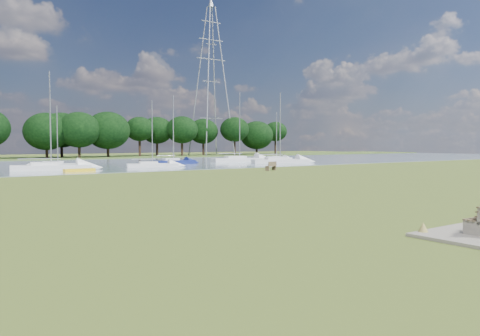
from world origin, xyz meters
TOP-DOWN VIEW (x-y plane):
  - ground at (0.00, 0.00)m, footprint 220.00×220.00m
  - river at (0.00, 42.00)m, footprint 220.00×40.00m
  - far_bank at (0.00, 72.00)m, footprint 220.00×20.00m
  - riverbank_bench at (16.47, 16.59)m, footprint 1.59×0.91m
  - kayak at (-0.56, 25.43)m, footprint 3.09×1.00m
  - pylon at (42.66, 70.00)m, footprint 7.61×5.33m
  - sailboat_0 at (14.49, 34.70)m, footprint 5.96×1.78m
  - sailboat_1 at (34.32, 37.08)m, footprint 5.63×1.73m
  - sailboat_3 at (-2.23, 29.85)m, footprint 8.00×3.44m
  - sailboat_4 at (8.83, 29.09)m, footprint 6.05×3.25m
  - sailboat_5 at (-0.27, 34.84)m, footprint 6.63×3.68m
  - sailboat_6 at (26.77, 36.82)m, footprint 8.91×4.24m
  - sailboat_7 at (28.22, 29.10)m, footprint 8.19×4.98m

SIDE VIEW (x-z plane):
  - ground at x=0.00m, z-range 0.00..0.00m
  - river at x=0.00m, z-range -0.05..0.05m
  - far_bank at x=0.00m, z-range -0.20..0.20m
  - kayak at x=-0.56m, z-range 0.05..0.35m
  - sailboat_4 at x=8.83m, z-range -3.38..4.29m
  - riverbank_bench at x=16.47m, z-range 0.00..0.94m
  - sailboat_5 at x=-0.27m, z-range -3.07..4.02m
  - sailboat_1 at x=34.32m, z-range -3.39..4.39m
  - sailboat_3 at x=-2.23m, z-range -4.52..5.64m
  - sailboat_0 at x=14.49m, z-range -3.96..5.09m
  - sailboat_6 at x=26.77m, z-range -4.68..5.82m
  - sailboat_7 at x=28.22m, z-range -4.34..5.48m
  - pylon at x=42.66m, z-range 4.39..39.99m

